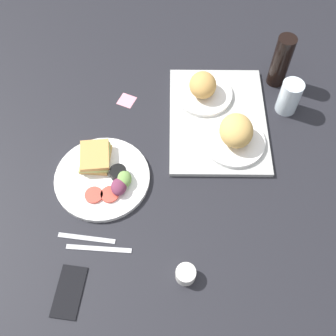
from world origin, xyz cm
name	(u,v)px	position (x,y,z in cm)	size (l,w,h in cm)	color
ground_plane	(159,171)	(0.00, 0.00, -1.50)	(190.00, 150.00, 3.00)	black
serving_tray	(218,119)	(-20.44, 19.03, 0.80)	(45.00, 33.00, 1.60)	#B2B2AD
bread_plate_near	(203,89)	(-30.51, 13.69, 4.83)	(20.25, 20.25, 8.84)	white
bread_plate_far	(235,134)	(-10.87, 24.15, 5.61)	(20.61, 20.61, 9.97)	white
plate_with_salad	(103,175)	(4.16, -17.25, 1.65)	(30.03, 30.03, 5.40)	white
drinking_glass	(289,97)	(-27.07, 43.00, 6.19)	(7.32, 7.32, 12.38)	silver
soda_bottle	(281,61)	(-39.94, 40.46, 10.04)	(6.40, 6.40, 20.08)	black
espresso_cup	(186,274)	(34.55, 9.49, 2.00)	(5.60, 5.60, 4.00)	silver
fork	(87,238)	(24.81, -19.66, 0.25)	(17.00, 1.40, 0.50)	#B7B7BC
knife	(99,249)	(27.81, -15.66, 0.25)	(19.00, 1.40, 0.50)	#B7B7BC
cell_phone	(69,292)	(40.42, -22.05, 0.40)	(14.40, 7.20, 0.80)	black
sticky_note	(127,101)	(-27.88, -13.36, 0.06)	(5.60, 5.60, 0.12)	pink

